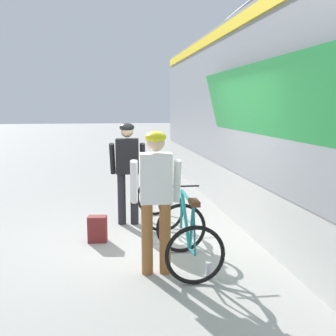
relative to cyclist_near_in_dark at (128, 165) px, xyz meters
The scene contains 7 objects.
ground_plane 1.45m from the cyclist_near_in_dark, 76.06° to the right, with size 80.00×80.00×0.00m, color #A09E99.
cyclist_near_in_dark is the anchor object (origin of this frame).
cyclist_far_in_white 2.13m from the cyclist_near_in_dark, 84.31° to the right, with size 0.63×0.33×1.76m.
bicycle_near_black 0.84m from the cyclist_near_in_dark, ahead, with size 0.71×1.08×0.99m.
bicycle_far_teal 2.20m from the cyclist_near_in_dark, 72.49° to the right, with size 0.75×1.09×0.99m.
backpack_on_platform 1.31m from the cyclist_near_in_dark, 121.58° to the right, with size 0.28×0.18×0.40m, color maroon.
water_bottle_near_the_bikes 2.69m from the cyclist_near_in_dark, 71.24° to the right, with size 0.07×0.07×0.21m, color silver.
Camera 1 is at (-0.63, -5.76, 2.06)m, focal length 42.23 mm.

